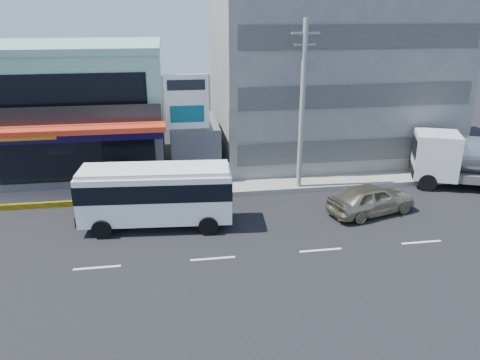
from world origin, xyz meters
The scene contains 11 objects.
ground centered at (0.00, 0.00, 0.00)m, with size 120.00×120.00×0.00m, color black.
sidewalk centered at (5.00, 9.50, 0.15)m, with size 70.00×5.00×0.30m, color gray.
shop_building centered at (-8.00, 13.95, 4.00)m, with size 12.40×11.70×8.00m.
concrete_building centered at (10.00, 15.00, 7.00)m, with size 16.00×12.00×14.00m, color gray.
gap_structure centered at (0.00, 12.00, 1.75)m, with size 3.00×6.00×3.50m, color #424347.
satellite_dish centered at (0.00, 11.00, 3.58)m, with size 1.50×1.50×0.15m, color slate.
billboard centered at (-0.50, 9.20, 4.93)m, with size 2.60×0.18×6.90m.
utility_pole_near centered at (6.00, 7.40, 5.15)m, with size 1.60×0.30×10.00m.
minibus centered at (-2.43, 3.75, 1.88)m, with size 7.70×3.13×3.15m.
sedan centered at (8.94, 3.56, 0.84)m, with size 1.98×4.92×1.68m, color #B8AE8D.
motorcycle_rider centered at (-5.65, 5.76, 0.70)m, with size 1.76×1.00×2.13m.
Camera 1 is at (-1.63, -18.28, 10.54)m, focal length 35.00 mm.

